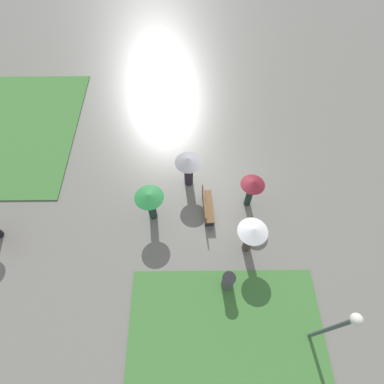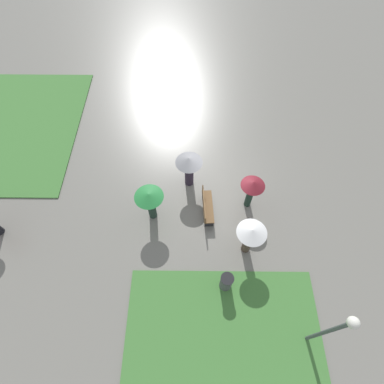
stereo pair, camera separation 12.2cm
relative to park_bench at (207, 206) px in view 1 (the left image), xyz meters
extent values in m
plane|color=slate|center=(1.12, -0.55, -0.46)|extent=(90.00, 90.00, 0.00)
cube|color=#427A38|center=(-5.71, -0.54, -0.43)|extent=(6.08, 6.88, 0.06)
cube|color=brown|center=(0.00, -0.07, -0.04)|extent=(1.61, 0.51, 0.05)
cube|color=brown|center=(-0.01, 0.11, 0.21)|extent=(1.59, 0.14, 0.45)
cube|color=#232326|center=(-0.69, -0.11, -0.26)|extent=(0.10, 0.38, 0.40)
cube|color=#232326|center=(0.70, -0.03, -0.26)|extent=(0.10, 0.38, 0.40)
cylinder|color=#474C51|center=(-5.01, -3.43, 1.26)|extent=(0.12, 0.12, 3.45)
sphere|color=white|center=(-5.01, -3.43, 3.15)|extent=(0.32, 0.32, 0.32)
cylinder|color=#4C4C51|center=(-3.20, -0.68, 0.01)|extent=(0.45, 0.45, 0.94)
cylinder|color=black|center=(-3.20, -0.68, 0.49)|extent=(0.49, 0.49, 0.03)
cylinder|color=#1E3328|center=(0.37, -1.83, 0.02)|extent=(0.39, 0.39, 0.97)
sphere|color=#997051|center=(0.37, -1.83, 0.62)|extent=(0.22, 0.22, 0.22)
cylinder|color=#4C4C4F|center=(0.37, -1.83, 0.90)|extent=(0.02, 0.02, 0.35)
cone|color=maroon|center=(0.37, -1.83, 1.19)|extent=(0.99, 0.99, 0.24)
cylinder|color=#47382D|center=(-1.72, -1.57, 0.07)|extent=(0.40, 0.40, 1.06)
sphere|color=tan|center=(-1.72, -1.57, 0.71)|extent=(0.22, 0.22, 0.22)
cylinder|color=#4C4C4F|center=(-1.72, -1.57, 0.99)|extent=(0.02, 0.02, 0.35)
cone|color=white|center=(-1.72, -1.57, 1.28)|extent=(1.13, 1.13, 0.22)
cylinder|color=#2D2333|center=(1.51, 0.75, 0.02)|extent=(0.52, 0.52, 0.97)
sphere|color=tan|center=(1.51, 0.75, 0.62)|extent=(0.22, 0.22, 0.22)
cylinder|color=#4C4C4F|center=(1.51, 0.75, 0.90)|extent=(0.02, 0.02, 0.35)
cone|color=gray|center=(1.51, 0.75, 1.22)|extent=(1.16, 1.16, 0.28)
cylinder|color=#1E3328|center=(-0.22, 2.29, 0.05)|extent=(0.43, 0.43, 1.02)
sphere|color=beige|center=(-0.22, 2.29, 0.66)|extent=(0.22, 0.22, 0.22)
cylinder|color=#4C4C4F|center=(-0.22, 2.29, 0.94)|extent=(0.02, 0.02, 0.35)
cone|color=#237A38|center=(-0.22, 2.29, 1.21)|extent=(1.17, 1.17, 0.18)
camera|label=1|loc=(-6.16, 0.68, 11.15)|focal=28.00mm
camera|label=2|loc=(-6.16, 0.56, 11.15)|focal=28.00mm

